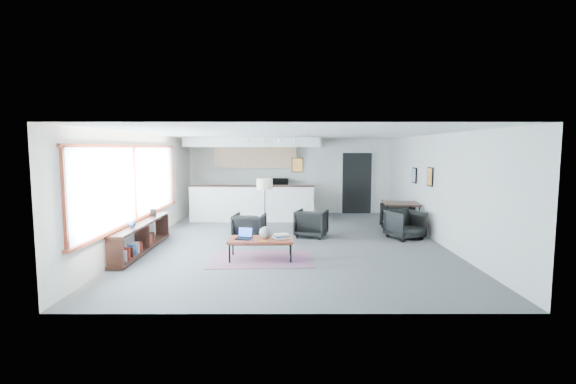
{
  "coord_description": "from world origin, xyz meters",
  "views": [
    {
      "loc": [
        -0.1,
        -10.0,
        2.26
      ],
      "look_at": [
        -0.09,
        0.4,
        1.17
      ],
      "focal_mm": 26.0,
      "sensor_mm": 36.0,
      "label": 1
    }
  ],
  "objects_px": {
    "coffee_table": "(261,240)",
    "ceramic_pot": "(265,233)",
    "floor_lamp": "(265,186)",
    "book_stack": "(282,236)",
    "dining_table": "(401,205)",
    "laptop": "(244,235)",
    "microwave": "(280,182)",
    "armchair_right": "(311,222)",
    "armchair_left": "(249,226)",
    "dining_chair_near": "(405,225)",
    "dining_chair_far": "(394,214)"
  },
  "relations": [
    {
      "from": "laptop",
      "to": "ceramic_pot",
      "type": "xyz_separation_m",
      "value": [
        0.43,
        -0.05,
        0.06
      ]
    },
    {
      "from": "microwave",
      "to": "book_stack",
      "type": "bearing_deg",
      "value": -91.89
    },
    {
      "from": "armchair_right",
      "to": "microwave",
      "type": "height_order",
      "value": "microwave"
    },
    {
      "from": "armchair_right",
      "to": "dining_chair_near",
      "type": "height_order",
      "value": "armchair_right"
    },
    {
      "from": "book_stack",
      "to": "armchair_right",
      "type": "bearing_deg",
      "value": 71.29
    },
    {
      "from": "armchair_right",
      "to": "microwave",
      "type": "xyz_separation_m",
      "value": [
        -0.87,
        3.63,
        0.74
      ]
    },
    {
      "from": "dining_table",
      "to": "laptop",
      "type": "bearing_deg",
      "value": -143.94
    },
    {
      "from": "armchair_left",
      "to": "armchair_right",
      "type": "distance_m",
      "value": 1.63
    },
    {
      "from": "floor_lamp",
      "to": "dining_table",
      "type": "relative_size",
      "value": 1.41
    },
    {
      "from": "book_stack",
      "to": "floor_lamp",
      "type": "relative_size",
      "value": 0.26
    },
    {
      "from": "coffee_table",
      "to": "armchair_right",
      "type": "relative_size",
      "value": 1.72
    },
    {
      "from": "armchair_right",
      "to": "book_stack",
      "type": "bearing_deg",
      "value": 88.99
    },
    {
      "from": "dining_chair_near",
      "to": "microwave",
      "type": "relative_size",
      "value": 1.2
    },
    {
      "from": "ceramic_pot",
      "to": "microwave",
      "type": "height_order",
      "value": "microwave"
    },
    {
      "from": "dining_chair_near",
      "to": "microwave",
      "type": "distance_m",
      "value": 5.09
    },
    {
      "from": "dining_chair_near",
      "to": "microwave",
      "type": "xyz_separation_m",
      "value": [
        -3.21,
        3.87,
        0.78
      ]
    },
    {
      "from": "floor_lamp",
      "to": "microwave",
      "type": "xyz_separation_m",
      "value": [
        0.34,
        3.26,
        -0.15
      ]
    },
    {
      "from": "laptop",
      "to": "microwave",
      "type": "height_order",
      "value": "microwave"
    },
    {
      "from": "laptop",
      "to": "dining_table",
      "type": "bearing_deg",
      "value": 51.87
    },
    {
      "from": "dining_table",
      "to": "book_stack",
      "type": "bearing_deg",
      "value": -138.04
    },
    {
      "from": "ceramic_pot",
      "to": "floor_lamp",
      "type": "xyz_separation_m",
      "value": [
        -0.15,
        2.59,
        0.72
      ]
    },
    {
      "from": "coffee_table",
      "to": "dining_chair_near",
      "type": "xyz_separation_m",
      "value": [
        3.49,
        1.94,
        -0.06
      ]
    },
    {
      "from": "book_stack",
      "to": "dining_chair_near",
      "type": "relative_size",
      "value": 0.58
    },
    {
      "from": "ceramic_pot",
      "to": "dining_chair_far",
      "type": "height_order",
      "value": "dining_chair_far"
    },
    {
      "from": "coffee_table",
      "to": "book_stack",
      "type": "distance_m",
      "value": 0.43
    },
    {
      "from": "laptop",
      "to": "microwave",
      "type": "bearing_deg",
      "value": 99.75
    },
    {
      "from": "armchair_right",
      "to": "dining_chair_near",
      "type": "bearing_deg",
      "value": -168.06
    },
    {
      "from": "ceramic_pot",
      "to": "dining_chair_near",
      "type": "distance_m",
      "value": 3.94
    },
    {
      "from": "coffee_table",
      "to": "dining_chair_near",
      "type": "distance_m",
      "value": 3.99
    },
    {
      "from": "dining_chair_near",
      "to": "dining_chair_far",
      "type": "xyz_separation_m",
      "value": [
        0.15,
        1.66,
        0.02
      ]
    },
    {
      "from": "book_stack",
      "to": "dining_table",
      "type": "xyz_separation_m",
      "value": [
        3.22,
        2.9,
        0.24
      ]
    },
    {
      "from": "floor_lamp",
      "to": "book_stack",
      "type": "bearing_deg",
      "value": -79.34
    },
    {
      "from": "book_stack",
      "to": "armchair_left",
      "type": "distance_m",
      "value": 1.84
    },
    {
      "from": "coffee_table",
      "to": "floor_lamp",
      "type": "xyz_separation_m",
      "value": [
        -0.06,
        2.54,
        0.88
      ]
    },
    {
      "from": "armchair_right",
      "to": "dining_table",
      "type": "height_order",
      "value": "dining_table"
    },
    {
      "from": "floor_lamp",
      "to": "dining_chair_far",
      "type": "xyz_separation_m",
      "value": [
        3.7,
        1.05,
        -0.92
      ]
    },
    {
      "from": "laptop",
      "to": "book_stack",
      "type": "xyz_separation_m",
      "value": [
        0.76,
        0.0,
        -0.02
      ]
    },
    {
      "from": "laptop",
      "to": "dining_chair_near",
      "type": "relative_size",
      "value": 0.55
    },
    {
      "from": "laptop",
      "to": "microwave",
      "type": "xyz_separation_m",
      "value": [
        0.62,
        5.8,
        0.63
      ]
    },
    {
      "from": "armchair_left",
      "to": "dining_chair_near",
      "type": "distance_m",
      "value": 3.89
    },
    {
      "from": "floor_lamp",
      "to": "dining_table",
      "type": "bearing_deg",
      "value": 5.51
    },
    {
      "from": "coffee_table",
      "to": "ceramic_pot",
      "type": "relative_size",
      "value": 5.2
    },
    {
      "from": "book_stack",
      "to": "microwave",
      "type": "bearing_deg",
      "value": 91.38
    },
    {
      "from": "armchair_right",
      "to": "microwave",
      "type": "distance_m",
      "value": 3.81
    },
    {
      "from": "laptop",
      "to": "armchair_left",
      "type": "relative_size",
      "value": 0.49
    },
    {
      "from": "coffee_table",
      "to": "microwave",
      "type": "height_order",
      "value": "microwave"
    },
    {
      "from": "laptop",
      "to": "floor_lamp",
      "type": "relative_size",
      "value": 0.25
    },
    {
      "from": "laptop",
      "to": "ceramic_pot",
      "type": "relative_size",
      "value": 1.45
    },
    {
      "from": "floor_lamp",
      "to": "dining_chair_near",
      "type": "distance_m",
      "value": 3.72
    },
    {
      "from": "microwave",
      "to": "laptop",
      "type": "bearing_deg",
      "value": -99.33
    }
  ]
}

